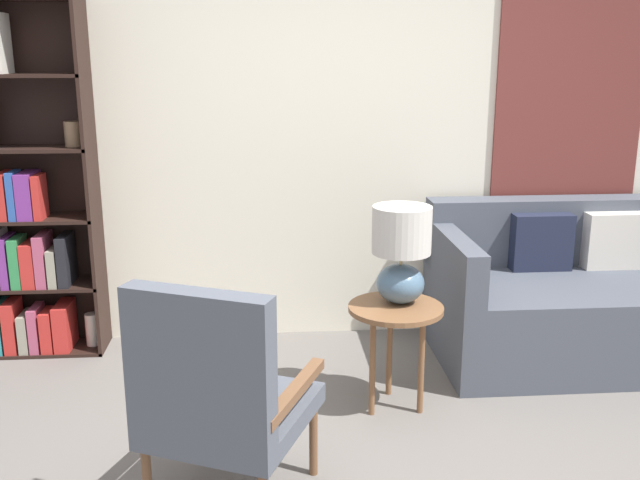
{
  "coord_description": "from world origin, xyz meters",
  "views": [
    {
      "loc": [
        -0.41,
        -2.3,
        1.73
      ],
      "look_at": [
        -0.15,
        0.89,
        0.9
      ],
      "focal_mm": 40.0,
      "sensor_mm": 36.0,
      "label": 1
    }
  ],
  "objects_px": {
    "bookshelf": "(17,204)",
    "table_lamp": "(401,250)",
    "couch": "(585,299)",
    "armchair": "(218,392)",
    "side_table": "(396,319)"
  },
  "relations": [
    {
      "from": "couch",
      "to": "side_table",
      "type": "height_order",
      "value": "couch"
    },
    {
      "from": "bookshelf",
      "to": "table_lamp",
      "type": "height_order",
      "value": "bookshelf"
    },
    {
      "from": "bookshelf",
      "to": "side_table",
      "type": "bearing_deg",
      "value": -23.29
    },
    {
      "from": "armchair",
      "to": "couch",
      "type": "distance_m",
      "value": 2.5
    },
    {
      "from": "couch",
      "to": "side_table",
      "type": "relative_size",
      "value": 3.24
    },
    {
      "from": "bookshelf",
      "to": "couch",
      "type": "bearing_deg",
      "value": -5.25
    },
    {
      "from": "bookshelf",
      "to": "couch",
      "type": "distance_m",
      "value": 3.35
    },
    {
      "from": "table_lamp",
      "to": "armchair",
      "type": "bearing_deg",
      "value": -133.72
    },
    {
      "from": "bookshelf",
      "to": "table_lamp",
      "type": "distance_m",
      "value": 2.24
    },
    {
      "from": "couch",
      "to": "armchair",
      "type": "bearing_deg",
      "value": -145.52
    },
    {
      "from": "armchair",
      "to": "side_table",
      "type": "bearing_deg",
      "value": 45.47
    },
    {
      "from": "couch",
      "to": "table_lamp",
      "type": "bearing_deg",
      "value": -156.48
    },
    {
      "from": "armchair",
      "to": "couch",
      "type": "height_order",
      "value": "armchair"
    },
    {
      "from": "side_table",
      "to": "table_lamp",
      "type": "distance_m",
      "value": 0.34
    },
    {
      "from": "table_lamp",
      "to": "couch",
      "type": "bearing_deg",
      "value": 23.52
    }
  ]
}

